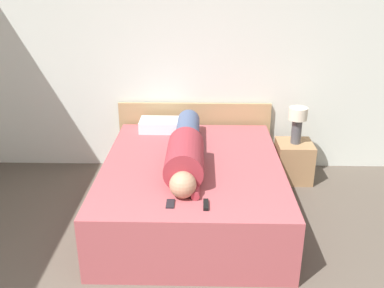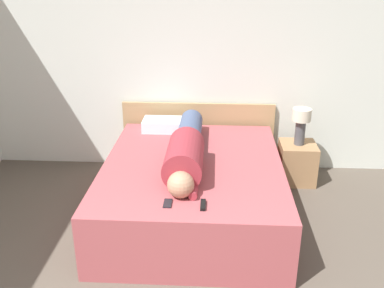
{
  "view_description": "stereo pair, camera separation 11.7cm",
  "coord_description": "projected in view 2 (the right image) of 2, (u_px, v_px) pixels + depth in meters",
  "views": [
    {
      "loc": [
        0.26,
        -1.53,
        2.26
      ],
      "look_at": [
        0.18,
        1.98,
        0.82
      ],
      "focal_mm": 40.0,
      "sensor_mm": 36.0,
      "label": 1
    },
    {
      "loc": [
        0.38,
        -1.52,
        2.26
      ],
      "look_at": [
        0.18,
        1.98,
        0.82
      ],
      "focal_mm": 40.0,
      "sensor_mm": 36.0,
      "label": 2
    }
  ],
  "objects": [
    {
      "name": "wall_back",
      "position": [
        183.0,
        60.0,
        4.87
      ],
      "size": [
        5.85,
        0.06,
        2.6
      ],
      "color": "silver",
      "rests_on": "ground_plane"
    },
    {
      "name": "bed",
      "position": [
        193.0,
        189.0,
        4.14
      ],
      "size": [
        1.67,
        2.08,
        0.57
      ],
      "color": "#A84C51",
      "rests_on": "ground_plane"
    },
    {
      "name": "headboard",
      "position": [
        198.0,
        135.0,
        5.14
      ],
      "size": [
        1.79,
        0.04,
        0.81
      ],
      "color": "tan",
      "rests_on": "ground_plane"
    },
    {
      "name": "nightstand",
      "position": [
        297.0,
        163.0,
        4.84
      ],
      "size": [
        0.4,
        0.4,
        0.45
      ],
      "color": "#A37A51",
      "rests_on": "ground_plane"
    },
    {
      "name": "table_lamp",
      "position": [
        301.0,
        122.0,
        4.66
      ],
      "size": [
        0.2,
        0.2,
        0.41
      ],
      "color": "#4C4C51",
      "rests_on": "nightstand"
    },
    {
      "name": "person_lying",
      "position": [
        186.0,
        150.0,
        3.95
      ],
      "size": [
        0.33,
        1.64,
        0.33
      ],
      "color": "tan",
      "rests_on": "bed"
    },
    {
      "name": "pillow_near_headboard",
      "position": [
        165.0,
        125.0,
        4.81
      ],
      "size": [
        0.49,
        0.29,
        0.13
      ],
      "color": "white",
      "rests_on": "bed"
    },
    {
      "name": "tv_remote",
      "position": [
        203.0,
        205.0,
        3.28
      ],
      "size": [
        0.04,
        0.15,
        0.02
      ],
      "color": "black",
      "rests_on": "bed"
    },
    {
      "name": "cell_phone",
      "position": [
        168.0,
        203.0,
        3.32
      ],
      "size": [
        0.06,
        0.13,
        0.01
      ],
      "color": "black",
      "rests_on": "bed"
    }
  ]
}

